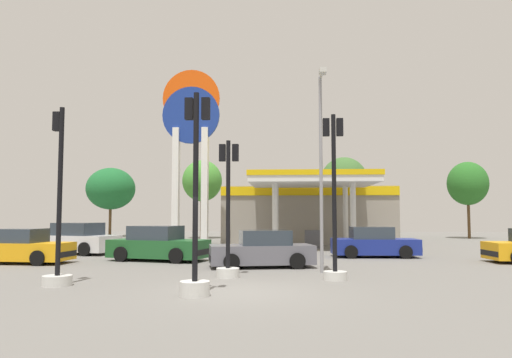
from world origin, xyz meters
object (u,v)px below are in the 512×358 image
Objects in this scene: car_4 at (21,248)px; station_pole_sign at (191,135)px; traffic_signal_2 at (334,217)px; tree_2 at (344,181)px; corner_streetlamp at (321,153)px; tree_0 at (111,189)px; car_2 at (158,245)px; car_0 at (76,240)px; tree_1 at (202,181)px; car_1 at (374,243)px; traffic_signal_0 at (58,238)px; traffic_signal_1 at (195,229)px; traffic_signal_3 at (228,229)px; car_5 at (262,250)px; tree_3 at (468,184)px.

station_pole_sign is at bearing 63.04° from car_4.
traffic_signal_2 is 0.75× the size of tree_2.
station_pole_sign reaches higher than corner_streetlamp.
car_4 is 0.66× the size of tree_0.
car_0 is at bearing 147.56° from car_2.
traffic_signal_2 is 0.79× the size of tree_1.
car_1 is 0.79× the size of traffic_signal_0.
traffic_signal_1 reaches higher than traffic_signal_3.
car_2 is 1.08× the size of car_5.
tree_1 is (-11.34, 17.05, 4.22)m from car_1.
traffic_signal_2 is at bearing -57.79° from tree_0.
traffic_signal_0 is at bearing -137.49° from car_1.
tree_2 is 25.21m from corner_streetlamp.
traffic_signal_0 reaches higher than car_5.
car_2 is (-9.91, -2.38, 0.04)m from car_1.
car_4 is at bearing -92.37° from car_0.
car_4 is at bearing 156.92° from traffic_signal_3.
station_pole_sign is 15.62m from traffic_signal_3.
traffic_signal_2 reaches higher than car_5.
car_2 is 0.89× the size of traffic_signal_1.
car_5 is 4.45m from traffic_signal_2.
car_0 is 11.49m from car_5.
car_1 is 0.63× the size of tree_3.
car_1 is at bearing -56.37° from tree_1.
traffic_signal_0 is 1.16× the size of traffic_signal_3.
car_4 is at bearing 175.18° from car_5.
car_0 is at bearing -74.71° from tree_0.
car_5 is (9.98, -5.69, -0.08)m from car_0.
traffic_signal_1 is at bearing -69.64° from car_2.
tree_1 is 25.12m from corner_streetlamp.
car_5 is 0.82× the size of traffic_signal_1.
tree_3 reaches higher than car_0.
tree_0 is at bearing 113.80° from traffic_signal_1.
traffic_signal_3 is (-3.43, 0.38, -0.42)m from traffic_signal_2.
station_pole_sign is at bearing -150.61° from tree_3.
tree_0 is (-10.38, 22.09, 3.69)m from car_2.
traffic_signal_1 is 30.79m from tree_2.
car_1 is 8.73m from traffic_signal_2.
tree_3 reaches higher than traffic_signal_1.
station_pole_sign is at bearing -53.20° from tree_0.
traffic_signal_3 is at bearing 24.42° from traffic_signal_0.
tree_1 is 0.95× the size of corner_streetlamp.
traffic_signal_1 reaches higher than car_2.
station_pole_sign is 2.16× the size of traffic_signal_0.
traffic_signal_2 is (3.84, 3.24, 0.31)m from traffic_signal_1.
car_4 is at bearing 139.39° from traffic_signal_1.
tree_1 is at bearing 108.88° from traffic_signal_2.
traffic_signal_0 reaches higher than traffic_signal_3.
traffic_signal_3 is 31.60m from tree_3.
car_4 is at bearing -165.82° from car_1.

